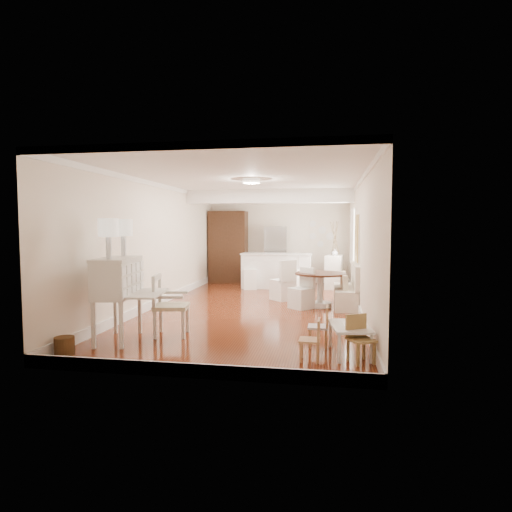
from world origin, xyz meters
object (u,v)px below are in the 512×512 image
(kids_chair_b, at_px, (318,326))
(slip_chair_far, at_px, (283,280))
(slip_chair_near, at_px, (301,288))
(bar_stool_right, at_px, (291,274))
(kids_table, at_px, (350,340))
(kids_chair_a, at_px, (310,339))
(fridge, at_px, (287,255))
(breakfast_counter, at_px, (276,271))
(sideboard, at_px, (334,272))
(kids_chair_c, at_px, (361,339))
(pantry_cabinet, at_px, (228,247))
(secretary_bureau, at_px, (118,299))
(bar_stool_left, at_px, (250,273))
(dining_table, at_px, (320,290))
(gustavian_armchair, at_px, (171,305))
(wicker_basket, at_px, (64,346))

(kids_chair_b, xyz_separation_m, slip_chair_far, (-0.96, 4.02, 0.18))
(slip_chair_near, xyz_separation_m, bar_stool_right, (-0.45, 2.61, 0.03))
(kids_table, distance_m, kids_chair_b, 0.56)
(kids_chair_a, bearing_deg, fridge, -170.86)
(breakfast_counter, xyz_separation_m, sideboard, (1.69, 0.32, -0.03))
(kids_table, bearing_deg, kids_chair_c, -69.59)
(kids_chair_a, relative_size, fridge, 0.33)
(kids_chair_b, height_order, fridge, fridge)
(pantry_cabinet, bearing_deg, slip_chair_far, -55.58)
(pantry_cabinet, xyz_separation_m, sideboard, (3.39, -0.76, -0.67))
(secretary_bureau, xyz_separation_m, slip_chair_far, (2.19, 4.18, -0.17))
(secretary_bureau, distance_m, bar_stool_left, 5.92)
(kids_chair_a, distance_m, dining_table, 3.95)
(secretary_bureau, distance_m, slip_chair_far, 4.72)
(bar_stool_left, bearing_deg, slip_chair_near, -71.21)
(gustavian_armchair, relative_size, slip_chair_far, 1.02)
(kids_table, bearing_deg, breakfast_counter, 105.91)
(secretary_bureau, relative_size, pantry_cabinet, 0.58)
(gustavian_armchair, distance_m, kids_chair_c, 3.16)
(breakfast_counter, bearing_deg, bar_stool_left, -155.43)
(kids_chair_b, xyz_separation_m, pantry_cabinet, (-3.05, 7.07, 0.83))
(slip_chair_far, height_order, breakfast_counter, breakfast_counter)
(secretary_bureau, relative_size, breakfast_counter, 0.65)
(pantry_cabinet, relative_size, sideboard, 2.27)
(secretary_bureau, bearing_deg, slip_chair_far, 54.07)
(pantry_cabinet, bearing_deg, fridge, -0.90)
(kids_chair_a, height_order, pantry_cabinet, pantry_cabinet)
(bar_stool_left, bearing_deg, pantry_cabinet, 111.70)
(kids_chair_a, bearing_deg, secretary_bureau, -98.57)
(wicker_basket, height_order, dining_table, dining_table)
(kids_chair_b, distance_m, dining_table, 3.25)
(fridge, bearing_deg, slip_chair_near, -79.96)
(kids_chair_b, xyz_separation_m, fridge, (-1.15, 7.04, 0.58))
(breakfast_counter, height_order, pantry_cabinet, pantry_cabinet)
(kids_table, distance_m, bar_stool_left, 6.50)
(bar_stool_right, height_order, sideboard, sideboard)
(slip_chair_near, bearing_deg, pantry_cabinet, 163.96)
(kids_chair_a, bearing_deg, kids_chair_b, 173.28)
(bar_stool_left, bearing_deg, bar_stool_right, -15.68)
(dining_table, bearing_deg, slip_chair_far, 140.58)
(kids_chair_c, bearing_deg, dining_table, 70.81)
(slip_chair_near, bearing_deg, dining_table, 73.70)
(wicker_basket, relative_size, sideboard, 0.27)
(gustavian_armchair, distance_m, fridge, 6.90)
(slip_chair_far, relative_size, pantry_cabinet, 0.43)
(kids_chair_c, bearing_deg, kids_chair_a, 153.84)
(breakfast_counter, distance_m, bar_stool_right, 0.61)
(kids_chair_c, xyz_separation_m, slip_chair_far, (-1.54, 4.69, 0.18))
(gustavian_armchair, height_order, breakfast_counter, breakfast_counter)
(kids_table, height_order, bar_stool_left, bar_stool_left)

